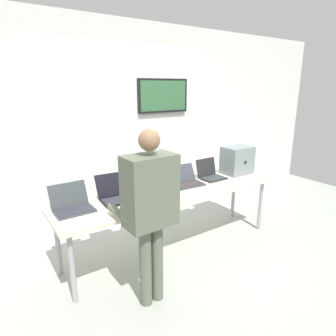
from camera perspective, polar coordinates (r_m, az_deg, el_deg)
ground at (r=3.76m, az=1.01°, el=-15.62°), size 8.00×8.00×0.04m
back_wall at (r=4.22m, az=-7.70°, el=8.31°), size 8.00×0.11×2.78m
workbench at (r=3.44m, az=1.07°, el=-5.26°), size 2.77×0.70×0.76m
equipment_box at (r=4.15m, az=13.32°, el=1.51°), size 0.40×0.30×0.38m
laptop_station_0 at (r=3.04m, az=-18.17°, el=-6.79°), size 0.38×0.35×0.24m
laptop_station_1 at (r=3.19m, az=-10.44°, el=-5.10°), size 0.34×0.40×0.25m
laptop_station_2 at (r=3.39m, az=-3.31°, el=-3.66°), size 0.33×0.35×0.24m
laptop_station_3 at (r=3.63m, az=3.46°, el=-2.39°), size 0.40×0.36×0.21m
laptop_station_4 at (r=3.90m, az=8.25°, el=-1.15°), size 0.32×0.30×0.25m
person at (r=2.51m, az=-3.59°, el=-6.93°), size 0.45×0.59×1.61m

